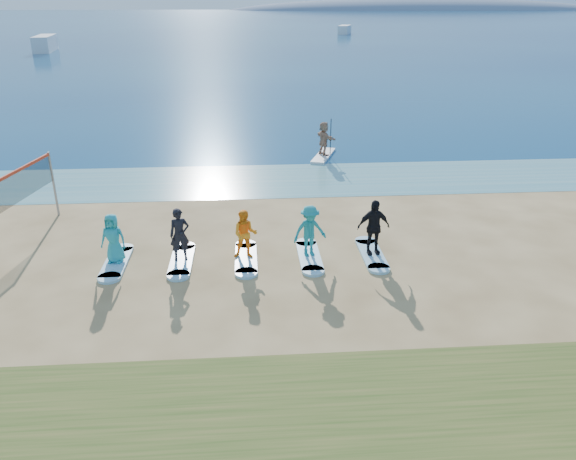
{
  "coord_description": "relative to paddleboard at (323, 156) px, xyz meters",
  "views": [
    {
      "loc": [
        -0.35,
        -14.09,
        7.91
      ],
      "look_at": [
        0.85,
        2.0,
        1.1
      ],
      "focal_mm": 35.0,
      "sensor_mm": 36.0,
      "label": 1
    }
  ],
  "objects": [
    {
      "name": "island_ridge",
      "position": [
        91.35,
        285.66,
        -0.06
      ],
      "size": [
        220.0,
        56.0,
        18.0
      ],
      "primitive_type": "ellipsoid",
      "color": "slate",
      "rests_on": "ground"
    },
    {
      "name": "student_2",
      "position": [
        -4.13,
        -12.09,
        0.83
      ],
      "size": [
        0.82,
        0.67,
        1.6
      ],
      "primitive_type": "imported",
      "rotation": [
        0.0,
        0.0,
        -0.09
      ],
      "color": "orange",
      "rests_on": "surfboard_2"
    },
    {
      "name": "boat_offshore_b",
      "position": [
        17.41,
        96.44,
        -0.06
      ],
      "size": [
        3.72,
        6.02,
        1.73
      ],
      "primitive_type": "cube",
      "rotation": [
        0.0,
        0.0,
        -0.33
      ],
      "color": "silver",
      "rests_on": "ground"
    },
    {
      "name": "student_0",
      "position": [
        -8.24,
        -12.09,
        0.83
      ],
      "size": [
        0.85,
        0.63,
        1.59
      ],
      "primitive_type": "imported",
      "rotation": [
        0.0,
        0.0,
        -0.17
      ],
      "color": "teal",
      "rests_on": "surfboard_0"
    },
    {
      "name": "student_4",
      "position": [
        -0.03,
        -12.09,
        0.95
      ],
      "size": [
        1.12,
        0.58,
        1.83
      ],
      "primitive_type": "imported",
      "rotation": [
        0.0,
        0.0,
        0.13
      ],
      "color": "black",
      "rests_on": "surfboard_4"
    },
    {
      "name": "ground",
      "position": [
        -3.65,
        -14.34,
        -0.06
      ],
      "size": [
        600.0,
        600.0,
        0.0
      ],
      "primitive_type": "plane",
      "color": "tan",
      "rests_on": "ground"
    },
    {
      "name": "surfboard_4",
      "position": [
        -0.03,
        -12.09,
        -0.01
      ],
      "size": [
        0.7,
        2.2,
        0.09
      ],
      "primitive_type": "cube",
      "color": "#92C9E2",
      "rests_on": "ground"
    },
    {
      "name": "surfboard_2",
      "position": [
        -4.13,
        -12.09,
        -0.01
      ],
      "size": [
        0.7,
        2.2,
        0.09
      ],
      "primitive_type": "cube",
      "color": "#92C9E2",
      "rests_on": "ground"
    },
    {
      "name": "shallow_water",
      "position": [
        -3.65,
        -3.84,
        -0.05
      ],
      "size": [
        600.0,
        600.0,
        0.0
      ],
      "primitive_type": "plane",
      "color": "teal",
      "rests_on": "ground"
    },
    {
      "name": "paddleboard",
      "position": [
        0.0,
        0.0,
        0.0
      ],
      "size": [
        1.68,
        3.06,
        0.12
      ],
      "primitive_type": "cube",
      "rotation": [
        0.0,
        0.0,
        -0.35
      ],
      "color": "silver",
      "rests_on": "ground"
    },
    {
      "name": "student_1",
      "position": [
        -6.19,
        -12.09,
        0.88
      ],
      "size": [
        0.69,
        0.53,
        1.7
      ],
      "primitive_type": "imported",
      "rotation": [
        0.0,
        0.0,
        0.21
      ],
      "color": "black",
      "rests_on": "surfboard_1"
    },
    {
      "name": "boat_offshore_a",
      "position": [
        -33.32,
        61.01,
        -0.06
      ],
      "size": [
        3.37,
        8.69,
        2.23
      ],
      "primitive_type": "cube",
      "rotation": [
        0.0,
        0.0,
        0.13
      ],
      "color": "silver",
      "rests_on": "ground"
    },
    {
      "name": "paddleboarder",
      "position": [
        0.0,
        0.0,
        0.92
      ],
      "size": [
        1.12,
        1.67,
        1.73
      ],
      "primitive_type": "imported",
      "rotation": [
        0.0,
        0.0,
        1.99
      ],
      "color": "tan",
      "rests_on": "paddleboard"
    },
    {
      "name": "student_3",
      "position": [
        -2.08,
        -12.09,
        0.88
      ],
      "size": [
        1.23,
        0.91,
        1.7
      ],
      "primitive_type": "imported",
      "rotation": [
        0.0,
        0.0,
        0.28
      ],
      "color": "teal",
      "rests_on": "surfboard_3"
    },
    {
      "name": "ocean",
      "position": [
        -3.65,
        145.66,
        -0.05
      ],
      "size": [
        600.0,
        600.0,
        0.0
      ],
      "primitive_type": "plane",
      "color": "navy",
      "rests_on": "ground"
    },
    {
      "name": "surfboard_0",
      "position": [
        -8.24,
        -12.09,
        -0.01
      ],
      "size": [
        0.7,
        2.2,
        0.09
      ],
      "primitive_type": "cube",
      "color": "#92C9E2",
      "rests_on": "ground"
    },
    {
      "name": "surfboard_1",
      "position": [
        -6.19,
        -12.09,
        -0.01
      ],
      "size": [
        0.7,
        2.2,
        0.09
      ],
      "primitive_type": "cube",
      "color": "#92C9E2",
      "rests_on": "ground"
    },
    {
      "name": "surfboard_3",
      "position": [
        -2.08,
        -12.09,
        -0.01
      ],
      "size": [
        0.7,
        2.2,
        0.09
      ],
      "primitive_type": "cube",
      "color": "#92C9E2",
      "rests_on": "ground"
    }
  ]
}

